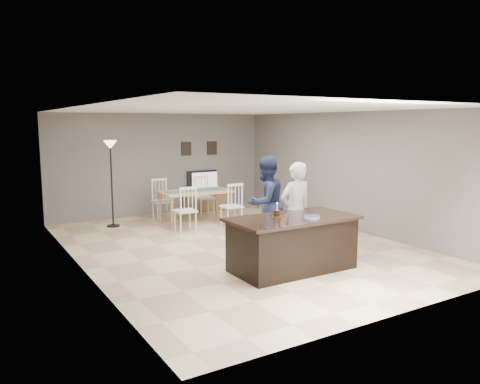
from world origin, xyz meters
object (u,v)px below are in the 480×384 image
kitchen_island (292,243)px  dining_table (196,196)px  plate_stack (312,217)px  tv_console (205,200)px  floor_lamp (111,160)px  birthday_cake (277,213)px  man (266,203)px  woman (296,210)px  television (204,180)px

kitchen_island → dining_table: size_ratio=1.08×
plate_stack → dining_table: (0.04, 4.43, -0.25)m
tv_console → floor_lamp: 3.15m
birthday_cake → dining_table: bearing=83.6°
kitchen_island → plate_stack: (0.21, -0.23, 0.47)m
man → tv_console: bearing=-113.9°
tv_console → dining_table: dining_table is taller
man → plate_stack: (-0.17, -1.58, 0.01)m
tv_console → man: 4.34m
floor_lamp → woman: bearing=-64.3°
kitchen_island → floor_lamp: 5.27m
woman → kitchen_island: bearing=48.8°
birthday_cake → floor_lamp: size_ratio=0.12×
man → plate_stack: man is taller
dining_table → floor_lamp: bearing=161.5°
birthday_cake → plate_stack: 0.58m
tv_console → television: 0.57m
dining_table → plate_stack: bearing=-88.5°
plate_stack → dining_table: bearing=89.5°
kitchen_island → dining_table: 4.21m
kitchen_island → floor_lamp: bearing=108.1°
woman → plate_stack: bearing=71.2°
dining_table → man: bearing=-85.4°
plate_stack → kitchen_island: bearing=132.5°
kitchen_island → man: (0.38, 1.35, 0.45)m
kitchen_island → woman: (0.49, 0.55, 0.42)m
television → floor_lamp: size_ratio=0.45×
television → plate_stack: bearing=80.5°
kitchen_island → tv_console: size_ratio=1.79×
woman → birthday_cake: (-0.68, -0.38, 0.08)m
birthday_cake → tv_console: bearing=75.5°
kitchen_island → birthday_cake: (-0.20, 0.17, 0.50)m
plate_stack → dining_table: dining_table is taller
television → man: (-0.82, -4.29, 0.04)m
television → woman: bearing=82.0°
tv_console → birthday_cake: (-1.40, -5.40, 0.66)m
floor_lamp → plate_stack: bearing=-70.5°
tv_console → woman: size_ratio=0.69×
kitchen_island → tv_console: 5.70m
kitchen_island → birthday_cake: 0.57m
man → plate_stack: 1.59m
television → floor_lamp: bearing=15.0°
tv_console → birthday_cake: size_ratio=5.09×
television → floor_lamp: (-2.80, -0.75, 0.72)m
tv_console → birthday_cake: bearing=-104.5°
tv_console → plate_stack: 5.92m
tv_console → woman: woman is taller
kitchen_island → television: 5.78m
kitchen_island → floor_lamp: size_ratio=1.05×
television → plate_stack: television is taller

